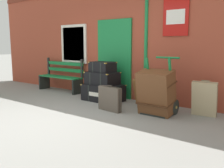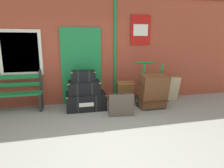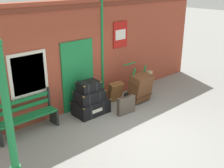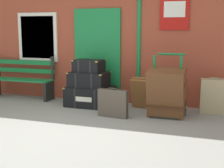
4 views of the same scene
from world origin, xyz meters
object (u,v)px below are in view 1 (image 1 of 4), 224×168
(steamer_trunk_base, at_px, (103,92))
(suitcase_umber, at_px, (144,92))
(steamer_trunk_middle, at_px, (102,78))
(steamer_trunk_top, at_px, (103,67))
(large_brown_trunk, at_px, (156,92))
(suitcase_beige, at_px, (110,99))
(porters_trolley, at_px, (160,100))
(platform_bench, at_px, (61,77))
(suitcase_slate, at_px, (204,99))

(steamer_trunk_base, distance_m, suitcase_umber, 1.14)
(steamer_trunk_base, distance_m, steamer_trunk_middle, 0.37)
(steamer_trunk_top, bearing_deg, large_brown_trunk, -13.33)
(steamer_trunk_base, height_order, suitcase_beige, suitcase_beige)
(steamer_trunk_base, height_order, large_brown_trunk, large_brown_trunk)
(steamer_trunk_top, xyz_separation_m, porters_trolley, (1.75, -0.24, -0.60))
(platform_bench, relative_size, porters_trolley, 1.36)
(platform_bench, bearing_deg, suitcase_umber, -1.86)
(platform_bench, xyz_separation_m, large_brown_trunk, (3.59, -0.65, 0.03))
(large_brown_trunk, distance_m, suitcase_slate, 0.97)
(steamer_trunk_base, relative_size, suitcase_beige, 1.71)
(steamer_trunk_top, height_order, suitcase_beige, steamer_trunk_top)
(platform_bench, distance_m, suitcase_slate, 4.42)
(porters_trolley, distance_m, suitcase_umber, 0.69)
(platform_bench, height_order, steamer_trunk_middle, platform_bench)
(steamer_trunk_middle, bearing_deg, suitcase_slate, 2.28)
(steamer_trunk_base, relative_size, suitcase_slate, 1.38)
(platform_bench, relative_size, suitcase_slate, 2.17)
(steamer_trunk_top, distance_m, suitcase_umber, 1.29)
(porters_trolley, bearing_deg, large_brown_trunk, -90.00)
(porters_trolley, distance_m, suitcase_slate, 0.89)
(steamer_trunk_top, distance_m, porters_trolley, 1.86)
(steamer_trunk_top, xyz_separation_m, suitcase_beige, (0.80, -0.73, -0.60))
(porters_trolley, height_order, suitcase_umber, porters_trolley)
(platform_bench, bearing_deg, steamer_trunk_base, -7.89)
(porters_trolley, relative_size, suitcase_beige, 1.98)
(porters_trolley, xyz_separation_m, suitcase_beige, (-0.95, -0.50, -0.00))
(suitcase_slate, relative_size, suitcase_umber, 1.11)
(suitcase_slate, relative_size, suitcase_beige, 1.24)
(suitcase_umber, bearing_deg, steamer_trunk_middle, -172.29)
(platform_bench, relative_size, suitcase_umber, 2.41)
(steamer_trunk_top, relative_size, suitcase_slate, 0.86)
(steamer_trunk_base, relative_size, steamer_trunk_middle, 1.22)
(platform_bench, distance_m, suitcase_umber, 3.02)
(suitcase_beige, bearing_deg, steamer_trunk_middle, 137.98)
(steamer_trunk_middle, height_order, suitcase_beige, steamer_trunk_middle)
(platform_bench, distance_m, steamer_trunk_top, 1.91)
(steamer_trunk_base, xyz_separation_m, steamer_trunk_middle, (-0.04, 0.01, 0.37))
(steamer_trunk_base, xyz_separation_m, suitcase_beige, (0.75, -0.70, 0.06))
(suitcase_umber, height_order, suitcase_beige, suitcase_umber)
(steamer_trunk_base, bearing_deg, porters_trolley, -6.86)
(steamer_trunk_base, relative_size, suitcase_umber, 1.53)
(suitcase_umber, bearing_deg, steamer_trunk_top, -173.47)
(steamer_trunk_top, height_order, porters_trolley, porters_trolley)
(platform_bench, bearing_deg, porters_trolley, -7.41)
(steamer_trunk_top, bearing_deg, steamer_trunk_middle, -70.01)
(platform_bench, height_order, suitcase_umber, platform_bench)
(steamer_trunk_middle, xyz_separation_m, suitcase_beige, (0.79, -0.71, -0.31))
(steamer_trunk_base, height_order, steamer_trunk_top, steamer_trunk_top)
(large_brown_trunk, bearing_deg, platform_bench, 169.81)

